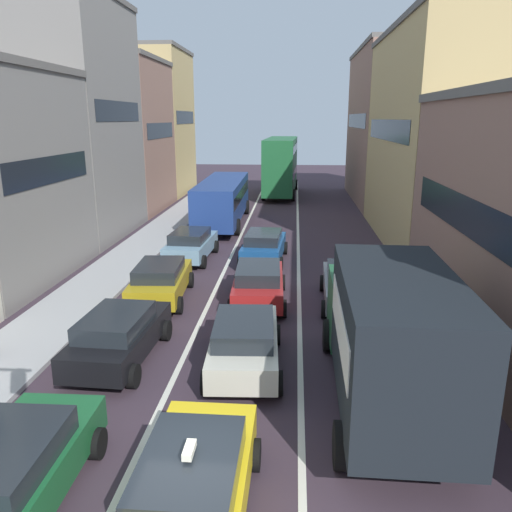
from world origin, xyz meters
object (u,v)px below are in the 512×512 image
at_px(sedan_left_lane_fourth, 191,244).
at_px(coupe_centre_lane_fourth, 264,246).
at_px(hatchback_centre_lane_third, 259,283).
at_px(removalist_box_truck, 389,331).
at_px(sedan_left_lane_third, 160,280).
at_px(bus_mid_queue_primary, 223,198).
at_px(sedan_left_lane_front, 12,472).
at_px(sedan_centre_lane_second, 244,341).
at_px(bus_far_queue_secondary, 281,164).
at_px(sedan_right_lane_behind_truck, 349,284).
at_px(taxi_centre_lane_front, 193,486).
at_px(wagon_left_lane_second, 119,335).

bearing_deg(sedan_left_lane_fourth, coupe_centre_lane_fourth, -87.80).
bearing_deg(sedan_left_lane_fourth, hatchback_centre_lane_third, -144.33).
distance_m(removalist_box_truck, sedan_left_lane_third, 10.10).
xyz_separation_m(removalist_box_truck, bus_mid_queue_primary, (-6.91, 21.31, -0.21)).
bearing_deg(sedan_left_lane_front, coupe_centre_lane_fourth, -12.56).
relative_size(sedan_centre_lane_second, bus_far_queue_secondary, 0.41).
distance_m(sedan_left_lane_front, coupe_centre_lane_fourth, 16.85).
xyz_separation_m(removalist_box_truck, bus_far_queue_secondary, (-3.51, 34.53, 0.86)).
distance_m(removalist_box_truck, sedan_right_lane_behind_truck, 7.02).
relative_size(taxi_centre_lane_front, bus_far_queue_secondary, 0.41).
height_order(sedan_left_lane_third, bus_mid_queue_primary, bus_mid_queue_primary).
xyz_separation_m(sedan_left_lane_front, wagon_left_lane_second, (-0.09, 5.78, 0.00)).
distance_m(sedan_left_lane_fourth, sedan_right_lane_behind_truck, 9.09).
relative_size(taxi_centre_lane_front, hatchback_centre_lane_third, 0.99).
xyz_separation_m(hatchback_centre_lane_third, coupe_centre_lane_fourth, (-0.15, 5.71, 0.00)).
relative_size(coupe_centre_lane_fourth, sedan_left_lane_fourth, 1.00).
distance_m(removalist_box_truck, bus_mid_queue_primary, 22.41).
xyz_separation_m(sedan_right_lane_behind_truck, bus_far_queue_secondary, (-3.34, 27.60, 2.03)).
bearing_deg(sedan_right_lane_behind_truck, coupe_centre_lane_fourth, 33.59).
xyz_separation_m(hatchback_centre_lane_third, sedan_left_lane_fourth, (-3.74, 5.74, 0.00)).
bearing_deg(removalist_box_truck, sedan_centre_lane_second, 65.29).
bearing_deg(wagon_left_lane_second, sedan_left_lane_front, -176.62).
bearing_deg(coupe_centre_lane_fourth, sedan_left_lane_fourth, 92.70).
relative_size(sedan_left_lane_front, sedan_right_lane_behind_truck, 0.99).
xyz_separation_m(sedan_left_lane_third, sedan_left_lane_fourth, (0.02, 5.71, 0.00)).
bearing_deg(sedan_left_lane_front, sedan_left_lane_third, 0.18).
xyz_separation_m(sedan_centre_lane_second, wagon_left_lane_second, (-3.62, 0.16, 0.00)).
bearing_deg(sedan_left_lane_fourth, removalist_box_truck, -147.41).
bearing_deg(hatchback_centre_lane_third, taxi_centre_lane_front, 176.01).
bearing_deg(sedan_right_lane_behind_truck, sedan_left_lane_fourth, 53.07).
relative_size(hatchback_centre_lane_third, bus_far_queue_secondary, 0.41).
xyz_separation_m(sedan_left_lane_fourth, bus_far_queue_secondary, (3.76, 21.93, 2.03)).
bearing_deg(sedan_left_lane_fourth, sedan_centre_lane_second, -158.58).
xyz_separation_m(sedan_left_lane_third, sedan_right_lane_behind_truck, (7.12, 0.04, 0.00)).
bearing_deg(taxi_centre_lane_front, sedan_left_lane_fourth, 11.87).
distance_m(hatchback_centre_lane_third, bus_far_queue_secondary, 27.74).
bearing_deg(sedan_left_lane_front, wagon_left_lane_second, -0.00).
relative_size(removalist_box_truck, wagon_left_lane_second, 1.77).
bearing_deg(wagon_left_lane_second, bus_mid_queue_primary, 1.68).
bearing_deg(wagon_left_lane_second, bus_far_queue_secondary, -3.94).
xyz_separation_m(taxi_centre_lane_front, sedan_left_lane_front, (-3.22, 0.10, -0.00)).
bearing_deg(sedan_centre_lane_second, hatchback_centre_lane_third, -3.26).
height_order(sedan_centre_lane_second, sedan_left_lane_fourth, same).
bearing_deg(sedan_left_lane_third, sedan_left_lane_fourth, -3.86).
height_order(sedan_centre_lane_second, sedan_right_lane_behind_truck, same).
bearing_deg(sedan_centre_lane_second, sedan_left_lane_third, 32.68).
bearing_deg(bus_mid_queue_primary, removalist_box_truck, -162.81).
height_order(sedan_left_lane_fourth, sedan_right_lane_behind_truck, same).
height_order(sedan_centre_lane_second, sedan_left_lane_third, same).
height_order(wagon_left_lane_second, coupe_centre_lane_fourth, same).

